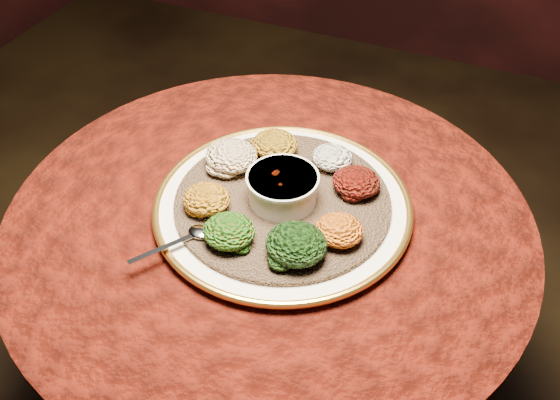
% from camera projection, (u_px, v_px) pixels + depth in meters
% --- Properties ---
extents(table, '(0.96, 0.96, 0.73)m').
position_uv_depth(table, '(270.00, 278.00, 1.25)').
color(table, black).
rests_on(table, ground).
extents(platter, '(0.57, 0.57, 0.02)m').
position_uv_depth(platter, '(283.00, 206.00, 1.13)').
color(platter, white).
rests_on(platter, table).
extents(injera, '(0.50, 0.50, 0.01)m').
position_uv_depth(injera, '(283.00, 201.00, 1.12)').
color(injera, brown).
rests_on(injera, platter).
extents(stew_bowl, '(0.13, 0.13, 0.05)m').
position_uv_depth(stew_bowl, '(283.00, 186.00, 1.10)').
color(stew_bowl, silver).
rests_on(stew_bowl, injera).
extents(spoon, '(0.10, 0.13, 0.01)m').
position_uv_depth(spoon, '(194.00, 235.00, 1.05)').
color(spoon, silver).
rests_on(spoon, injera).
extents(portion_ayib, '(0.08, 0.07, 0.04)m').
position_uv_depth(portion_ayib, '(332.00, 157.00, 1.18)').
color(portion_ayib, silver).
rests_on(portion_ayib, injera).
extents(portion_kitfo, '(0.09, 0.08, 0.04)m').
position_uv_depth(portion_kitfo, '(356.00, 182.00, 1.12)').
color(portion_kitfo, black).
rests_on(portion_kitfo, injera).
extents(portion_tikil, '(0.08, 0.08, 0.04)m').
position_uv_depth(portion_tikil, '(339.00, 230.00, 1.04)').
color(portion_tikil, '#A5630D').
rests_on(portion_tikil, injera).
extents(portion_gomen, '(0.10, 0.10, 0.05)m').
position_uv_depth(portion_gomen, '(296.00, 244.00, 1.01)').
color(portion_gomen, black).
rests_on(portion_gomen, injera).
extents(portion_mixveg, '(0.09, 0.08, 0.04)m').
position_uv_depth(portion_mixveg, '(229.00, 231.00, 1.03)').
color(portion_mixveg, '#A52A0A').
rests_on(portion_mixveg, injera).
extents(portion_kik, '(0.08, 0.08, 0.04)m').
position_uv_depth(portion_kik, '(207.00, 199.00, 1.09)').
color(portion_kik, '#BB7110').
rests_on(portion_kik, injera).
extents(portion_timatim, '(0.10, 0.10, 0.05)m').
position_uv_depth(portion_timatim, '(231.00, 156.00, 1.17)').
color(portion_timatim, maroon).
rests_on(portion_timatim, injera).
extents(portion_shiro, '(0.09, 0.08, 0.04)m').
position_uv_depth(portion_shiro, '(275.00, 144.00, 1.20)').
color(portion_shiro, '#876010').
rests_on(portion_shiro, injera).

